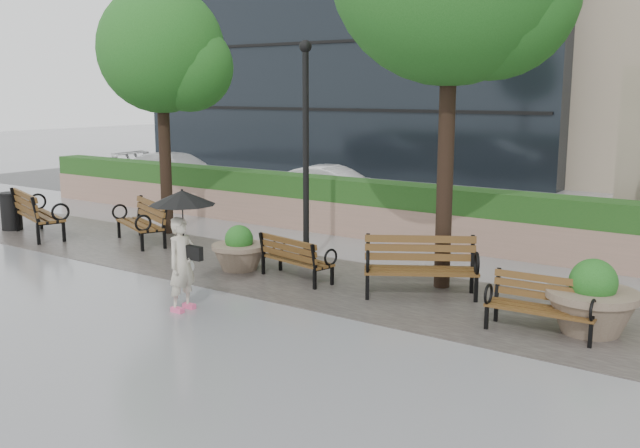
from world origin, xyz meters
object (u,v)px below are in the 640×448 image
Objects in this scene: bench_0 at (39,223)px; bench_4 at (541,318)px; planter_left at (239,253)px; car_left at (177,172)px; bench_2 at (296,267)px; planter_right at (592,304)px; bench_1 at (141,231)px; car_right at (333,186)px; lamppost at (306,169)px; pedestrian at (182,238)px; bench_3 at (420,280)px; trash_bin at (11,212)px.

bench_0 is 1.39× the size of bench_4.
bench_0 is at bearing -176.90° from planter_left.
car_left is at bearing 142.22° from planter_left.
bench_2 is 1.03× the size of bench_4.
car_left is (-15.75, 6.94, 0.24)m from planter_right.
car_right is at bearing 108.02° from bench_1.
bench_1 reaches higher than bench_4.
planter_left is at bearing -133.83° from car_left.
bench_1 is 4.67m from lamppost.
bench_3 is at bearing -44.76° from pedestrian.
planter_left is 2.77m from pedestrian.
car_right is (-4.27, 7.47, 0.37)m from bench_2.
pedestrian is (7.10, -2.11, 0.84)m from bench_0.
bench_2 is 2.06m from lamppost.
bench_4 is 1.48× the size of planter_left.
bench_0 is at bearing -163.72° from car_left.
trash_bin is at bearing 152.08° from bench_3.
bench_2 is 1.37m from planter_left.
trash_bin is (-11.15, -0.62, 0.15)m from bench_3.
car_left is 1.25× the size of car_right.
bench_0 is at bearing 72.65° from pedestrian.
planter_left reaches higher than bench_4.
bench_0 is at bearing -168.63° from lamppost.
bench_4 is 5.54m from pedestrian.
car_right is at bearing 59.82° from trash_bin.
bench_3 reaches higher than bench_1.
trash_bin is at bearing 13.51° from bench_2.
pedestrian is (0.16, -3.51, -0.78)m from lamppost.
car_left reaches higher than bench_3.
bench_2 is 0.37× the size of lamppost.
lamppost is (4.34, 0.50, 1.66)m from bench_1.
bench_4 is at bearing 17.57° from bench_1.
car_left is at bearing -48.72° from bench_0.
car_right reaches higher than planter_left.
bench_4 is 13.45m from trash_bin.
planter_left is (-3.74, -0.39, 0.05)m from bench_3.
bench_4 is at bearing -140.92° from planter_right.
planter_right is at bearing 1.53° from trash_bin.
bench_1 is 1.48× the size of planter_right.
bench_0 is 1.66× the size of planter_right.
car_left is (-10.50, 7.04, 0.43)m from bench_2.
lamppost is at bearing 170.99° from planter_right.
planter_right is 0.68× the size of pedestrian.
pedestrian is at bearing -87.31° from lamppost.
bench_0 reaches higher than bench_4.
bench_1 is 1.21× the size of bench_2.
planter_right is 17.21m from car_left.
bench_4 is 11.90m from car_right.
bench_2 is 0.81× the size of bench_3.
bench_4 reaches higher than bench_2.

